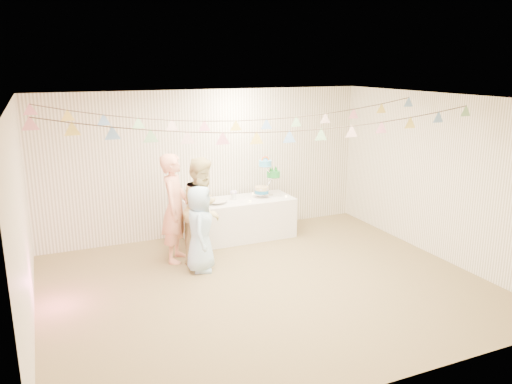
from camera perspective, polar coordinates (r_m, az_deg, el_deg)
name	(u,v)px	position (r m, az deg, el deg)	size (l,w,h in m)	color
floor	(266,285)	(7.16, 1.11, -10.61)	(6.00, 6.00, 0.00)	olive
ceiling	(267,98)	(6.49, 1.23, 10.64)	(6.00, 6.00, 0.00)	white
back_wall	(208,163)	(8.98, -5.52, 3.30)	(6.00, 6.00, 0.00)	white
front_wall	(382,262)	(4.67, 14.20, -7.80)	(6.00, 6.00, 0.00)	white
left_wall	(21,224)	(6.14, -25.23, -3.36)	(5.00, 5.00, 0.00)	white
right_wall	(439,177)	(8.39, 20.14, 1.65)	(5.00, 5.00, 0.00)	white
table	(240,219)	(8.88, -1.83, -3.07)	(1.89, 0.76, 0.71)	white
cake_stand	(267,175)	(8.95, 1.29, 1.94)	(0.61, 0.36, 0.68)	silver
cake_bottom	(261,190)	(8.89, 0.57, 0.18)	(0.31, 0.31, 0.15)	teal
cake_middle	(274,172)	(9.10, 2.08, 2.25)	(0.27, 0.27, 0.22)	green
cake_top_tier	(265,160)	(8.84, 1.03, 3.68)	(0.25, 0.25, 0.19)	#4AB7EA
platter	(216,200)	(8.57, -4.59, -0.95)	(0.38, 0.38, 0.02)	white
posy	(234,193)	(8.76, -2.57, -0.07)	(0.15, 0.15, 0.17)	white
person_adult_a	(175,208)	(7.84, -9.24, -1.82)	(0.63, 0.41, 1.72)	#FFA885
person_adult_b	(203,209)	(7.84, -6.07, -1.96)	(0.80, 0.62, 1.65)	#D8C685
person_child	(200,229)	(7.46, -6.43, -4.21)	(0.64, 0.42, 1.31)	#ADD7F6
bunting_back	(236,111)	(7.52, -2.34, 9.26)	(5.60, 1.10, 0.40)	pink
bunting_front	(273,122)	(6.34, 1.98, 8.00)	(5.60, 0.90, 0.36)	#72A5E5
tealight_0	(199,206)	(8.39, -6.55, -1.60)	(0.04, 0.04, 0.03)	#FFD88C
tealight_1	(218,198)	(8.82, -4.39, -0.73)	(0.04, 0.04, 0.03)	#FFD88C
tealight_2	(250,201)	(8.62, -0.69, -1.06)	(0.04, 0.04, 0.03)	#FFD88C
tealight_3	(253,194)	(9.10, -0.31, -0.21)	(0.04, 0.04, 0.03)	#FFD88C
tealight_4	(286,196)	(8.95, 3.46, -0.50)	(0.04, 0.04, 0.03)	#FFD88C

